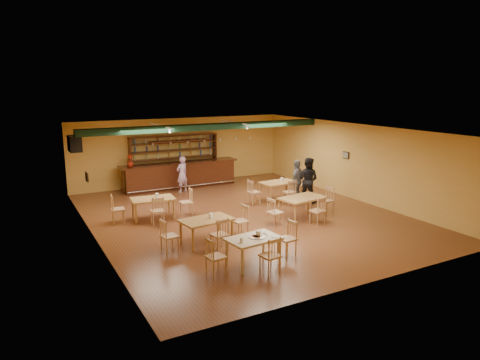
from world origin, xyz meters
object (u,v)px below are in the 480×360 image
dining_table_b (279,191)px  dining_table_d (302,208)px  dining_table_c (207,231)px  near_table (253,251)px  patron_right_a (308,180)px  patron_bar (182,174)px  dining_table_a (153,208)px  bar_counter (180,175)px

dining_table_b → dining_table_d: size_ratio=0.94×
dining_table_c → near_table: 1.99m
near_table → patron_right_a: 6.55m
dining_table_d → patron_bar: size_ratio=1.00×
dining_table_a → patron_bar: (2.25, 3.11, 0.41)m
dining_table_a → patron_right_a: bearing=-0.7°
near_table → bar_counter: bearing=74.9°
near_table → dining_table_c: bearing=96.2°
bar_counter → dining_table_c: 7.24m
bar_counter → patron_bar: patron_bar is taller
dining_table_d → patron_right_a: bearing=40.2°
dining_table_d → patron_right_a: size_ratio=0.88×
dining_table_d → bar_counter: bearing=98.4°
dining_table_a → dining_table_d: bearing=-23.0°
dining_table_b → patron_right_a: size_ratio=0.82×
dining_table_b → dining_table_d: dining_table_d is taller
dining_table_d → dining_table_c: bearing=-179.6°
dining_table_c → dining_table_d: dining_table_d is taller
dining_table_b → patron_bar: bearing=130.6°
patron_right_a → bar_counter: bearing=2.2°
dining_table_a → dining_table_d: 5.06m
dining_table_a → near_table: 5.12m
dining_table_c → dining_table_d: size_ratio=0.95×
dining_table_b → dining_table_c: size_ratio=0.99×
dining_table_a → dining_table_c: 3.13m
near_table → patron_right_a: patron_right_a is taller
bar_counter → dining_table_d: 6.69m
patron_right_a → dining_table_d: bearing=104.1°
dining_table_d → patron_right_a: (1.53, 1.75, 0.49)m
dining_table_a → dining_table_b: dining_table_b is taller
dining_table_b → dining_table_c: 5.52m
bar_counter → dining_table_b: bar_counter is taller
dining_table_d → patron_bar: (-2.17, 5.57, 0.38)m
dining_table_b → dining_table_d: 2.65m
dining_table_c → patron_right_a: (5.33, 2.36, 0.51)m
dining_table_b → dining_table_d: bearing=-109.3°
dining_table_d → near_table: dining_table_d is taller
bar_counter → near_table: bar_counter is taller
dining_table_b → near_table: (-4.11, -5.10, -0.01)m
bar_counter → dining_table_d: bearing=-73.0°
near_table → patron_bar: 8.22m
patron_right_a → patron_bar: bearing=9.4°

